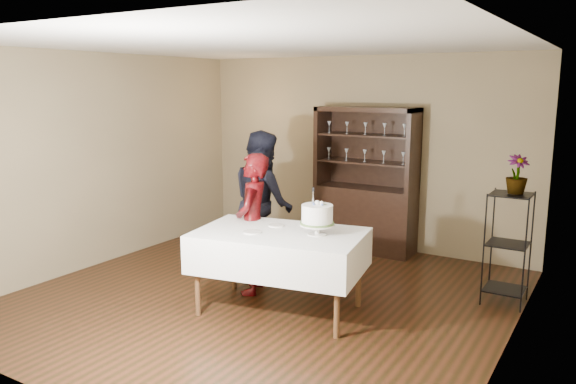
% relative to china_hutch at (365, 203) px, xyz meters
% --- Properties ---
extents(floor, '(5.00, 5.00, 0.00)m').
position_rel_china_hutch_xyz_m(floor, '(-0.20, -2.25, -0.66)').
color(floor, black).
rests_on(floor, ground).
extents(ceiling, '(5.00, 5.00, 0.00)m').
position_rel_china_hutch_xyz_m(ceiling, '(-0.20, -2.25, 2.04)').
color(ceiling, silver).
rests_on(ceiling, back_wall).
extents(back_wall, '(5.00, 0.02, 2.70)m').
position_rel_china_hutch_xyz_m(back_wall, '(-0.20, 0.25, 0.69)').
color(back_wall, '#74664B').
rests_on(back_wall, floor).
extents(wall_left, '(0.02, 5.00, 2.70)m').
position_rel_china_hutch_xyz_m(wall_left, '(-2.70, -2.25, 0.69)').
color(wall_left, '#74664B').
rests_on(wall_left, floor).
extents(wall_right, '(0.02, 5.00, 2.70)m').
position_rel_china_hutch_xyz_m(wall_right, '(2.30, -2.25, 0.69)').
color(wall_right, '#74664B').
rests_on(wall_right, floor).
extents(china_hutch, '(1.40, 0.48, 2.00)m').
position_rel_china_hutch_xyz_m(china_hutch, '(0.00, 0.00, 0.00)').
color(china_hutch, black).
rests_on(china_hutch, floor).
extents(plant_etagere, '(0.42, 0.42, 1.20)m').
position_rel_china_hutch_xyz_m(plant_etagere, '(2.08, -1.05, -0.01)').
color(plant_etagere, black).
rests_on(plant_etagere, floor).
extents(cake_table, '(1.83, 1.31, 0.84)m').
position_rel_china_hutch_xyz_m(cake_table, '(0.14, -2.48, -0.02)').
color(cake_table, silver).
rests_on(cake_table, floor).
extents(woman, '(0.55, 0.66, 1.57)m').
position_rel_china_hutch_xyz_m(woman, '(-0.41, -2.17, 0.12)').
color(woman, '#32040A').
rests_on(woman, floor).
extents(man, '(1.08, 1.05, 1.76)m').
position_rel_china_hutch_xyz_m(man, '(-0.70, -1.52, 0.22)').
color(man, black).
rests_on(man, floor).
extents(cake, '(0.39, 0.39, 0.48)m').
position_rel_china_hutch_xyz_m(cake, '(0.52, -2.39, 0.36)').
color(cake, silver).
rests_on(cake, cake_table).
extents(plate_near, '(0.21, 0.21, 0.01)m').
position_rel_china_hutch_xyz_m(plate_near, '(-0.07, -2.66, 0.18)').
color(plate_near, silver).
rests_on(plate_near, cake_table).
extents(plate_far, '(0.19, 0.19, 0.01)m').
position_rel_china_hutch_xyz_m(plate_far, '(-0.01, -2.30, 0.18)').
color(plate_far, silver).
rests_on(plate_far, cake_table).
extents(potted_plant, '(0.31, 0.31, 0.40)m').
position_rel_china_hutch_xyz_m(potted_plant, '(2.11, -1.03, 0.72)').
color(potted_plant, '#507236').
rests_on(potted_plant, plant_etagere).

